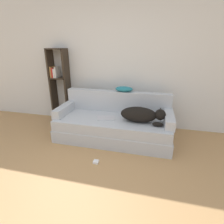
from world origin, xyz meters
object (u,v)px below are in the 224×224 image
laptop (106,118)px  dog (142,115)px  throw_pillow (124,89)px  couch (113,128)px  bookshelf (59,82)px  power_adapter (96,162)px

laptop → dog: bearing=-17.7°
dog → throw_pillow: size_ratio=2.26×
couch → bookshelf: 1.62m
dog → power_adapter: bearing=-129.1°
couch → laptop: 0.26m
laptop → bookshelf: (-1.23, 0.63, 0.47)m
throw_pillow → power_adapter: 1.45m
dog → laptop: 0.64m
dog → bookshelf: bookshelf is taller
bookshelf → power_adapter: 2.05m
dog → power_adapter: 1.07m
couch → laptop: laptop is taller
couch → bookshelf: bearing=157.1°
couch → throw_pillow: 0.77m
dog → throw_pillow: (-0.38, 0.43, 0.32)m
laptop → bookshelf: size_ratio=0.22×
throw_pillow → power_adapter: size_ratio=4.21×
dog → power_adapter: (-0.58, -0.72, -0.54)m
dog → laptop: dog is taller
power_adapter → bookshelf: bearing=133.2°
couch → dog: 0.62m
bookshelf → dog: bearing=-18.9°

